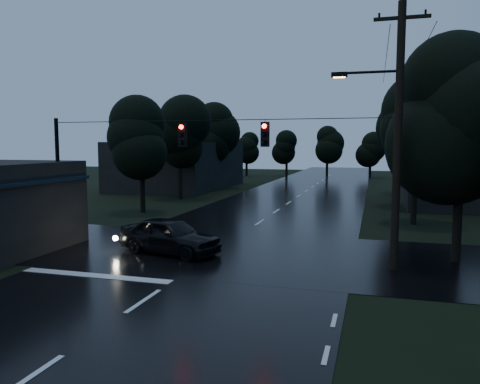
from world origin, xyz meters
The scene contains 17 objects.
ground centered at (0.00, 0.00, 0.00)m, with size 160.00×160.00×0.00m, color black.
main_road centered at (0.00, 30.00, 0.00)m, with size 12.00×120.00×0.02m, color black.
cross_street centered at (0.00, 12.00, 0.00)m, with size 60.00×9.00×0.02m, color black.
building_far_right centered at (14.00, 34.00, 2.20)m, with size 10.00×14.00×4.40m, color black.
building_far_left centered at (-14.00, 40.00, 2.50)m, with size 10.00×16.00×5.00m, color black.
utility_pole_main centered at (7.41, 11.00, 5.26)m, with size 3.50×0.30×10.00m.
utility_pole_far centered at (8.30, 28.00, 3.88)m, with size 2.00×0.30×7.50m.
anchor_pole_left centered at (-7.50, 11.00, 3.00)m, with size 0.18×0.18×6.00m, color black.
span_signals centered at (0.56, 10.99, 5.24)m, with size 15.00×0.37×1.12m.
tree_corner_near centered at (10.00, 13.00, 5.99)m, with size 4.48×4.48×9.44m.
tree_left_a centered at (-9.00, 22.00, 5.24)m, with size 3.92×3.92×8.26m.
tree_left_b centered at (-9.60, 30.00, 5.62)m, with size 4.20×4.20×8.85m.
tree_left_c centered at (-10.20, 40.00, 5.99)m, with size 4.48×4.48×9.44m.
tree_right_a centered at (9.00, 22.00, 5.62)m, with size 4.20×4.20×8.85m.
tree_right_b centered at (9.60, 30.00, 5.99)m, with size 4.48×4.48×9.44m.
tree_right_c centered at (10.20, 40.00, 6.37)m, with size 4.76×4.76×10.03m.
car centered at (-1.90, 11.06, 0.80)m, with size 1.89×4.70×1.60m, color black.
Camera 1 is at (6.72, -7.55, 4.82)m, focal length 35.00 mm.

